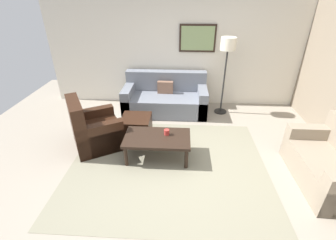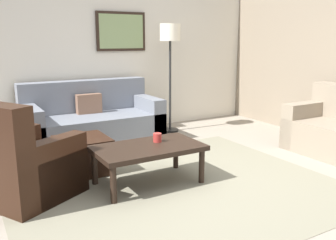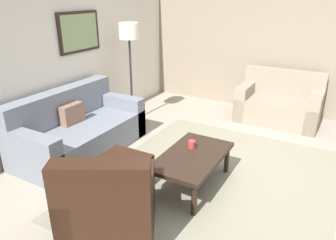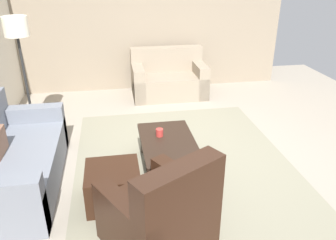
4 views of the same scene
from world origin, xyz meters
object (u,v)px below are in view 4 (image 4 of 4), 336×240
at_px(armchair_leather, 162,219).
at_px(coffee_table, 168,145).
at_px(couch_main, 4,163).
at_px(lamp_standing, 18,39).
at_px(cup, 160,132).
at_px(ottoman, 113,185).
at_px(couch_loveseat, 168,79).

bearing_deg(armchair_leather, coffee_table, -12.29).
xyz_separation_m(couch_main, lamp_standing, (1.31, -0.06, 1.11)).
relative_size(cup, lamp_standing, 0.05).
distance_m(couch_main, armchair_leather, 2.01).
bearing_deg(cup, ottoman, 137.13).
xyz_separation_m(armchair_leather, lamp_standing, (2.52, 1.54, 1.10)).
relative_size(couch_main, ottoman, 3.39).
height_order(couch_loveseat, armchair_leather, armchair_leather).
relative_size(armchair_leather, cup, 11.75).
height_order(couch_loveseat, ottoman, couch_loveseat).
xyz_separation_m(couch_loveseat, ottoman, (-3.15, 1.13, -0.10)).
relative_size(couch_loveseat, lamp_standing, 0.81).
bearing_deg(couch_loveseat, lamp_standing, 120.72).
xyz_separation_m(ottoman, lamp_standing, (1.80, 1.13, 1.21)).
distance_m(couch_main, coffee_table, 1.86).
bearing_deg(cup, couch_loveseat, -12.04).
xyz_separation_m(armchair_leather, ottoman, (0.72, 0.41, -0.11)).
height_order(couch_main, couch_loveseat, same).
bearing_deg(couch_loveseat, ottoman, 160.30).
bearing_deg(armchair_leather, lamp_standing, 31.47).
distance_m(ottoman, lamp_standing, 2.45).
distance_m(ottoman, coffee_table, 0.84).
bearing_deg(lamp_standing, couch_loveseat, -59.28).
bearing_deg(armchair_leather, couch_loveseat, -10.48).
relative_size(couch_loveseat, ottoman, 2.46).
bearing_deg(ottoman, lamp_standing, 32.12).
relative_size(couch_main, lamp_standing, 1.11).
bearing_deg(ottoman, cup, -42.87).
bearing_deg(coffee_table, lamp_standing, 53.83).
distance_m(couch_loveseat, cup, 2.57).
height_order(couch_loveseat, lamp_standing, lamp_standing).
distance_m(couch_loveseat, armchair_leather, 3.93).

